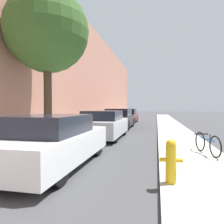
{
  "coord_description": "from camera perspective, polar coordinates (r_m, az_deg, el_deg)",
  "views": [
    {
      "loc": [
        1.83,
        1.11,
        1.57
      ],
      "look_at": [
        -0.42,
        11.53,
        1.32
      ],
      "focal_mm": 33.31,
      "sensor_mm": 36.0,
      "label": 1
    }
  ],
  "objects": [
    {
      "name": "parked_car_silver",
      "position": [
        10.53,
        -2.32,
        -3.53
      ],
      "size": [
        1.87,
        4.13,
        1.39
      ],
      "color": "black",
      "rests_on": "ground"
    },
    {
      "name": "sidewalk_left",
      "position": [
        15.7,
        -5.44,
        -4.17
      ],
      "size": [
        2.0,
        52.0,
        0.12
      ],
      "color": "#ADA89E",
      "rests_on": "ground"
    },
    {
      "name": "parked_car_white",
      "position": [
        5.83,
        -16.1,
        -7.73
      ],
      "size": [
        1.87,
        4.32,
        1.36
      ],
      "color": "black",
      "rests_on": "ground"
    },
    {
      "name": "sidewalk_right",
      "position": [
        15.01,
        16.24,
        -4.47
      ],
      "size": [
        2.0,
        52.0,
        0.12
      ],
      "color": "#ADA89E",
      "rests_on": "ground"
    },
    {
      "name": "street_tree_near",
      "position": [
        9.27,
        -17.34,
        20.32
      ],
      "size": [
        3.32,
        3.32,
        6.16
      ],
      "color": "#423323",
      "rests_on": "sidewalk_left"
    },
    {
      "name": "parked_car_maroon",
      "position": [
        21.16,
        4.42,
        -1.12
      ],
      "size": [
        1.73,
        4.17,
        1.39
      ],
      "color": "black",
      "rests_on": "ground"
    },
    {
      "name": "parked_car_black",
      "position": [
        15.54,
        2.03,
        -1.85
      ],
      "size": [
        1.82,
        4.66,
        1.45
      ],
      "color": "black",
      "rests_on": "ground"
    },
    {
      "name": "bicycle",
      "position": [
        7.1,
        24.64,
        -7.87
      ],
      "size": [
        0.54,
        1.52,
        0.64
      ],
      "rotation": [
        0.0,
        0.0,
        0.26
      ],
      "color": "black",
      "rests_on": "sidewalk_right"
    },
    {
      "name": "fire_hydrant",
      "position": [
        4.22,
        15.87,
        -12.69
      ],
      "size": [
        0.43,
        0.2,
        0.84
      ],
      "color": "gold",
      "rests_on": "sidewalk_right"
    },
    {
      "name": "ground_plane",
      "position": [
        15.09,
        5.15,
        -4.62
      ],
      "size": [
        120.0,
        120.0,
        0.0
      ],
      "primitive_type": "plane",
      "color": "#3D3D3F"
    },
    {
      "name": "building_facade_left",
      "position": [
        16.34,
        -10.09,
        11.42
      ],
      "size": [
        0.7,
        52.0,
        8.86
      ],
      "color": "tan",
      "rests_on": "ground"
    }
  ]
}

